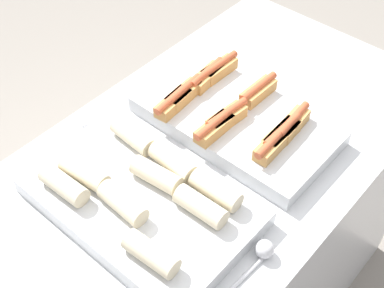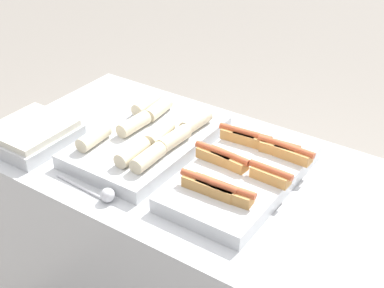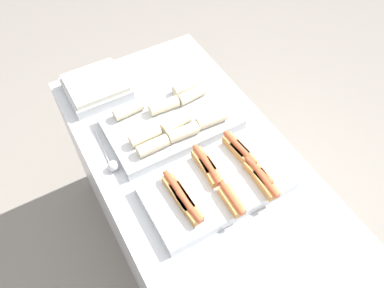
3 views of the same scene
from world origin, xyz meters
TOP-DOWN VIEW (x-y plane):
  - ground_plane at (0.00, 0.00)m, footprint 12.00×12.00m
  - counter at (0.00, 0.00)m, footprint 1.52×0.79m
  - tray_hotdogs at (0.15, 0.00)m, footprint 0.35×0.56m
  - tray_wraps at (-0.22, -0.00)m, footprint 0.35×0.55m
  - tray_side_front at (-0.58, -0.21)m, footprint 0.26×0.28m
  - serving_spoon_near at (-0.16, -0.31)m, footprint 0.25×0.04m
  - serving_spoon_far at (-0.15, 0.31)m, footprint 0.26×0.04m

SIDE VIEW (x-z plane):
  - ground_plane at x=0.00m, z-range 0.00..0.00m
  - counter at x=0.00m, z-range 0.00..0.95m
  - serving_spoon_far at x=-0.15m, z-range 0.94..0.99m
  - serving_spoon_near at x=-0.16m, z-range 0.94..0.99m
  - tray_side_front at x=-0.58m, z-range 0.95..1.02m
  - tray_hotdogs at x=0.15m, z-range 0.94..1.03m
  - tray_wraps at x=-0.22m, z-range 0.94..1.04m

